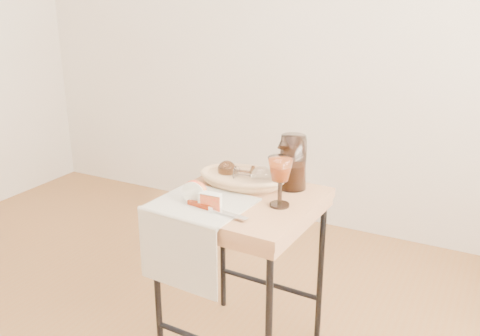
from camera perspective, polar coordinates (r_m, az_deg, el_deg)
The scene contains 10 objects.
side_table at distance 2.07m, azimuth 0.26°, elevation -11.72°, with size 0.52×0.52×0.66m, color brown, non-canonical shape.
tea_towel at distance 1.87m, azimuth -4.16°, elevation -3.85°, with size 0.32×0.29×0.01m, color beige.
bread_basket at distance 2.03m, azimuth 0.24°, elevation -1.25°, with size 0.31×0.21×0.05m, color tan, non-canonical shape.
goblet_lying_a at distance 2.05m, azimuth -0.25°, elevation -0.33°, with size 0.12×0.07×0.07m, color brown, non-canonical shape.
goblet_lying_b at distance 1.99m, azimuth 1.15°, elevation -0.79°, with size 0.13×0.08×0.08m, color white, non-canonical shape.
pitcher at distance 1.99m, azimuth 5.71°, elevation 0.66°, with size 0.15×0.23×0.25m, color black, non-canonical shape.
wine_goblet at distance 1.82m, azimuth 4.35°, elevation -1.49°, with size 0.09×0.09×0.18m, color white, non-canonical shape.
apple_half at distance 1.86m, azimuth -4.86°, elevation -2.48°, with size 0.09×0.05×0.08m, color red.
apple_wedge at distance 1.82m, azimuth -3.26°, elevation -3.50°, with size 0.07×0.04×0.05m, color white.
table_knife at distance 1.79m, azimuth -2.74°, elevation -4.40°, with size 0.24×0.03×0.02m, color silver, non-canonical shape.
Camera 1 is at (1.20, -1.08, 1.39)m, focal length 39.51 mm.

